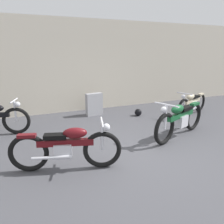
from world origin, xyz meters
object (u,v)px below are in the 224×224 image
object	(u,v)px
stone_marker	(94,104)
motorcycle_maroon	(67,147)
motorcycle_cream	(192,103)
helmet	(138,112)
motorcycle_green	(180,119)

from	to	relation	value
stone_marker	motorcycle_maroon	size ratio (longest dim) A/B	0.38
stone_marker	motorcycle_cream	size ratio (longest dim) A/B	0.42
helmet	motorcycle_green	xyz separation A→B (m)	(0.04, -2.07, 0.36)
motorcycle_maroon	stone_marker	bearing A→B (deg)	80.47
motorcycle_cream	motorcycle_maroon	distance (m)	5.09
helmet	motorcycle_cream	world-z (taller)	motorcycle_cream
motorcycle_cream	motorcycle_maroon	size ratio (longest dim) A/B	0.91
motorcycle_green	motorcycle_cream	distance (m)	2.23
helmet	motorcycle_green	bearing A→B (deg)	-88.90
motorcycle_green	motorcycle_maroon	bearing A→B (deg)	-11.48
motorcycle_green	motorcycle_maroon	distance (m)	3.04
helmet	motorcycle_maroon	world-z (taller)	motorcycle_maroon
stone_marker	helmet	distance (m)	1.54
motorcycle_cream	motorcycle_maroon	xyz separation A→B (m)	(-4.71, -1.92, 0.03)
stone_marker	motorcycle_maroon	xyz separation A→B (m)	(-1.60, -3.21, 0.06)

